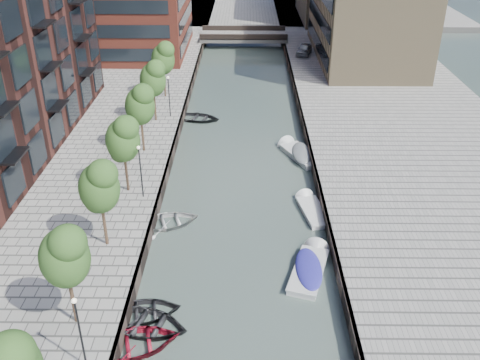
{
  "coord_description": "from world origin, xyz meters",
  "views": [
    {
      "loc": [
        0.36,
        -10.13,
        21.0
      ],
      "look_at": [
        0.0,
        22.04,
        3.5
      ],
      "focal_mm": 40.0,
      "sensor_mm": 36.0,
      "label": 1
    }
  ],
  "objects_px": {
    "bridge": "(244,36)",
    "motorboat_3": "(310,267)",
    "sloop_4": "(197,120)",
    "sloop_3": "(168,225)",
    "sloop_1": "(144,328)",
    "tree_2": "(99,185)",
    "tree_4": "(140,104)",
    "sloop_0": "(142,316)",
    "car": "(304,49)",
    "tree_3": "(123,138)",
    "motorboat_2": "(311,209)",
    "tree_6": "(163,57)",
    "tree_5": "(153,78)",
    "motorboat_4": "(299,153)",
    "tree_1": "(64,254)",
    "sloop_2": "(134,348)"
  },
  "relations": [
    {
      "from": "bridge",
      "to": "motorboat_3",
      "type": "bearing_deg",
      "value": -85.4
    },
    {
      "from": "bridge",
      "to": "motorboat_3",
      "type": "distance_m",
      "value": 55.49
    },
    {
      "from": "bridge",
      "to": "sloop_4",
      "type": "relative_size",
      "value": 2.74
    },
    {
      "from": "sloop_3",
      "to": "motorboat_3",
      "type": "relative_size",
      "value": 0.85
    },
    {
      "from": "bridge",
      "to": "sloop_1",
      "type": "relative_size",
      "value": 2.58
    },
    {
      "from": "tree_2",
      "to": "tree_4",
      "type": "bearing_deg",
      "value": 90.0
    },
    {
      "from": "tree_2",
      "to": "sloop_0",
      "type": "height_order",
      "value": "tree_2"
    },
    {
      "from": "tree_2",
      "to": "tree_4",
      "type": "height_order",
      "value": "same"
    },
    {
      "from": "tree_4",
      "to": "sloop_1",
      "type": "bearing_deg",
      "value": -80.58
    },
    {
      "from": "tree_2",
      "to": "sloop_1",
      "type": "distance_m",
      "value": 9.03
    },
    {
      "from": "tree_2",
      "to": "sloop_4",
      "type": "bearing_deg",
      "value": 80.64
    },
    {
      "from": "sloop_0",
      "to": "car",
      "type": "height_order",
      "value": "car"
    },
    {
      "from": "tree_3",
      "to": "motorboat_2",
      "type": "bearing_deg",
      "value": -4.86
    },
    {
      "from": "tree_4",
      "to": "sloop_0",
      "type": "relative_size",
      "value": 1.33
    },
    {
      "from": "tree_6",
      "to": "motorboat_2",
      "type": "height_order",
      "value": "tree_6"
    },
    {
      "from": "tree_5",
      "to": "motorboat_3",
      "type": "xyz_separation_m",
      "value": [
        12.95,
        -22.29,
        -5.1
      ]
    },
    {
      "from": "sloop_0",
      "to": "sloop_1",
      "type": "bearing_deg",
      "value": -174.69
    },
    {
      "from": "tree_3",
      "to": "sloop_1",
      "type": "bearing_deg",
      "value": -75.85
    },
    {
      "from": "tree_2",
      "to": "tree_4",
      "type": "relative_size",
      "value": 1.0
    },
    {
      "from": "tree_5",
      "to": "sloop_3",
      "type": "distance_m",
      "value": 18.36
    },
    {
      "from": "motorboat_4",
      "to": "car",
      "type": "xyz_separation_m",
      "value": [
        3.23,
        29.91,
        1.51
      ]
    },
    {
      "from": "tree_5",
      "to": "tree_6",
      "type": "distance_m",
      "value": 7.0
    },
    {
      "from": "tree_1",
      "to": "car",
      "type": "distance_m",
      "value": 54.86
    },
    {
      "from": "tree_4",
      "to": "sloop_2",
      "type": "bearing_deg",
      "value": -81.94
    },
    {
      "from": "tree_3",
      "to": "sloop_1",
      "type": "xyz_separation_m",
      "value": [
        3.39,
        -13.46,
        -5.31
      ]
    },
    {
      "from": "sloop_2",
      "to": "sloop_3",
      "type": "height_order",
      "value": "sloop_2"
    },
    {
      "from": "tree_2",
      "to": "motorboat_2",
      "type": "bearing_deg",
      "value": 22.93
    },
    {
      "from": "car",
      "to": "sloop_4",
      "type": "bearing_deg",
      "value": -105.04
    },
    {
      "from": "sloop_2",
      "to": "motorboat_2",
      "type": "relative_size",
      "value": 1.04
    },
    {
      "from": "motorboat_2",
      "to": "tree_6",
      "type": "bearing_deg",
      "value": 121.86
    },
    {
      "from": "sloop_1",
      "to": "tree_2",
      "type": "bearing_deg",
      "value": 42.7
    },
    {
      "from": "tree_4",
      "to": "motorboat_4",
      "type": "height_order",
      "value": "tree_4"
    },
    {
      "from": "tree_6",
      "to": "sloop_3",
      "type": "xyz_separation_m",
      "value": [
        3.34,
        -24.25,
        -5.31
      ]
    },
    {
      "from": "motorboat_2",
      "to": "tree_2",
      "type": "bearing_deg",
      "value": -157.07
    },
    {
      "from": "sloop_1",
      "to": "motorboat_2",
      "type": "relative_size",
      "value": 1.06
    },
    {
      "from": "tree_3",
      "to": "tree_1",
      "type": "bearing_deg",
      "value": -90.0
    },
    {
      "from": "tree_6",
      "to": "sloop_2",
      "type": "bearing_deg",
      "value": -85.06
    },
    {
      "from": "sloop_0",
      "to": "motorboat_4",
      "type": "bearing_deg",
      "value": -39.33
    },
    {
      "from": "sloop_2",
      "to": "sloop_4",
      "type": "relative_size",
      "value": 1.04
    },
    {
      "from": "sloop_4",
      "to": "tree_4",
      "type": "bearing_deg",
      "value": 171.84
    },
    {
      "from": "sloop_4",
      "to": "car",
      "type": "height_order",
      "value": "car"
    },
    {
      "from": "sloop_2",
      "to": "sloop_1",
      "type": "bearing_deg",
      "value": -27.26
    },
    {
      "from": "tree_3",
      "to": "sloop_2",
      "type": "bearing_deg",
      "value": -78.25
    },
    {
      "from": "tree_1",
      "to": "tree_6",
      "type": "distance_m",
      "value": 35.0
    },
    {
      "from": "sloop_2",
      "to": "car",
      "type": "bearing_deg",
      "value": -30.42
    },
    {
      "from": "sloop_2",
      "to": "car",
      "type": "distance_m",
      "value": 54.78
    },
    {
      "from": "tree_6",
      "to": "sloop_2",
      "type": "distance_m",
      "value": 36.44
    },
    {
      "from": "tree_4",
      "to": "motorboat_4",
      "type": "bearing_deg",
      "value": 4.87
    },
    {
      "from": "sloop_3",
      "to": "tree_1",
      "type": "bearing_deg",
      "value": 144.01
    },
    {
      "from": "tree_6",
      "to": "motorboat_3",
      "type": "xyz_separation_m",
      "value": [
        12.95,
        -29.29,
        -5.1
      ]
    }
  ]
}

